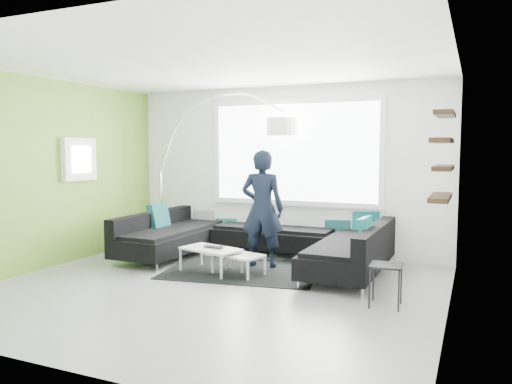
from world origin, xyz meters
TOP-DOWN VIEW (x-y plane):
  - ground at (0.00, 0.00)m, footprint 5.50×5.50m
  - room_shell at (0.04, 0.21)m, footprint 5.54×5.04m
  - sectional_sofa at (-0.09, 1.55)m, footprint 3.90×2.43m
  - rug at (-0.07, 1.02)m, footprint 2.39×1.90m
  - coffee_table at (-0.24, 0.77)m, footprint 1.20×0.88m
  - arc_lamp at (-2.11, 1.95)m, footprint 2.61×1.14m
  - side_table at (2.09, 0.20)m, footprint 0.36×0.36m
  - person at (0.09, 1.37)m, footprint 0.76×0.60m
  - laptop at (-0.42, 0.73)m, footprint 0.37×0.28m

SIDE VIEW (x-z plane):
  - ground at x=0.00m, z-range 0.00..0.00m
  - rug at x=-0.07m, z-range 0.00..0.01m
  - coffee_table at x=-0.24m, z-range 0.00..0.35m
  - side_table at x=2.09m, z-range 0.00..0.48m
  - laptop at x=-0.42m, z-range 0.35..0.38m
  - sectional_sofa at x=-0.09m, z-range -0.05..0.79m
  - person at x=0.09m, z-range 0.00..1.75m
  - arc_lamp at x=-2.11m, z-range 0.00..2.70m
  - room_shell at x=0.04m, z-range 0.40..3.22m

